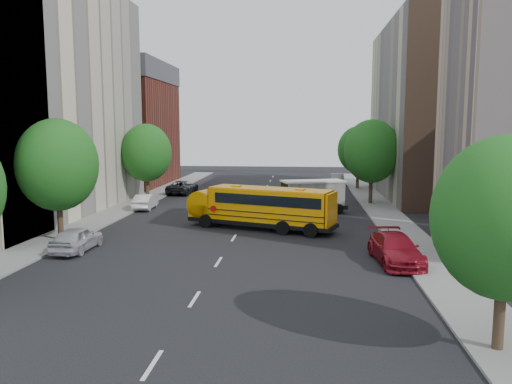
# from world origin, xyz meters

# --- Properties ---
(ground) EXTENTS (120.00, 120.00, 0.00)m
(ground) POSITION_xyz_m (0.00, 0.00, 0.00)
(ground) COLOR black
(ground) RESTS_ON ground
(sidewalk_left) EXTENTS (3.00, 80.00, 0.12)m
(sidewalk_left) POSITION_xyz_m (-11.50, 5.00, 0.06)
(sidewalk_left) COLOR slate
(sidewalk_left) RESTS_ON ground
(sidewalk_right) EXTENTS (3.00, 80.00, 0.12)m
(sidewalk_right) POSITION_xyz_m (11.50, 5.00, 0.06)
(sidewalk_right) COLOR slate
(sidewalk_right) RESTS_ON ground
(lane_markings) EXTENTS (0.15, 64.00, 0.01)m
(lane_markings) POSITION_xyz_m (0.00, 10.00, 0.01)
(lane_markings) COLOR silver
(lane_markings) RESTS_ON ground
(building_left_cream) EXTENTS (10.00, 26.00, 20.00)m
(building_left_cream) POSITION_xyz_m (-18.00, 6.00, 10.00)
(building_left_cream) COLOR beige
(building_left_cream) RESTS_ON ground
(building_left_redbrick) EXTENTS (10.00, 15.00, 13.00)m
(building_left_redbrick) POSITION_xyz_m (-18.00, 28.00, 6.50)
(building_left_redbrick) COLOR maroon
(building_left_redbrick) RESTS_ON ground
(building_right_far) EXTENTS (10.00, 22.00, 18.00)m
(building_right_far) POSITION_xyz_m (18.00, 20.00, 9.00)
(building_right_far) COLOR #B7AE8E
(building_right_far) RESTS_ON ground
(building_right_sidewall) EXTENTS (10.10, 0.30, 18.00)m
(building_right_sidewall) POSITION_xyz_m (18.00, 9.00, 9.00)
(building_right_sidewall) COLOR brown
(building_right_sidewall) RESTS_ON ground
(street_tree_1) EXTENTS (5.12, 5.12, 7.90)m
(street_tree_1) POSITION_xyz_m (-11.00, -4.00, 4.95)
(street_tree_1) COLOR #38281C
(street_tree_1) RESTS_ON ground
(street_tree_2) EXTENTS (4.99, 4.99, 7.71)m
(street_tree_2) POSITION_xyz_m (-11.00, 14.00, 4.83)
(street_tree_2) COLOR #38281C
(street_tree_2) RESTS_ON ground
(street_tree_3) EXTENTS (4.61, 4.61, 7.11)m
(street_tree_3) POSITION_xyz_m (11.00, -18.00, 4.45)
(street_tree_3) COLOR #38281C
(street_tree_3) RESTS_ON ground
(street_tree_4) EXTENTS (5.25, 5.25, 8.10)m
(street_tree_4) POSITION_xyz_m (11.00, 14.00, 5.08)
(street_tree_4) COLOR #38281C
(street_tree_4) RESTS_ON ground
(street_tree_5) EXTENTS (4.86, 4.86, 7.51)m
(street_tree_5) POSITION_xyz_m (11.00, 26.00, 4.70)
(street_tree_5) COLOR #38281C
(street_tree_5) RESTS_ON ground
(school_bus) EXTENTS (11.14, 5.97, 3.09)m
(school_bus) POSITION_xyz_m (1.46, 1.22, 1.73)
(school_bus) COLOR black
(school_bus) RESTS_ON ground
(safari_truck) EXTENTS (6.98, 4.27, 2.82)m
(safari_truck) POSITION_xyz_m (4.97, 8.21, 1.49)
(safari_truck) COLOR black
(safari_truck) RESTS_ON ground
(parked_car_0) EXTENTS (1.77, 4.40, 1.50)m
(parked_car_0) POSITION_xyz_m (-8.80, -6.39, 0.75)
(parked_car_0) COLOR #B5B3BA
(parked_car_0) RESTS_ON ground
(parked_car_1) EXTENTS (1.77, 4.30, 1.38)m
(parked_car_1) POSITION_xyz_m (-9.60, 9.02, 0.69)
(parked_car_1) COLOR silver
(parked_car_1) RESTS_ON ground
(parked_car_2) EXTENTS (2.84, 5.50, 1.48)m
(parked_car_2) POSITION_xyz_m (-8.80, 19.66, 0.74)
(parked_car_2) COLOR black
(parked_car_2) RESTS_ON ground
(parked_car_3) EXTENTS (2.70, 5.58, 1.56)m
(parked_car_3) POSITION_xyz_m (9.60, -7.27, 0.78)
(parked_car_3) COLOR maroon
(parked_car_3) RESTS_ON ground
(parked_car_5) EXTENTS (1.83, 4.75, 1.54)m
(parked_car_5) POSITION_xyz_m (8.80, 29.00, 0.77)
(parked_car_5) COLOR gray
(parked_car_5) RESTS_ON ground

